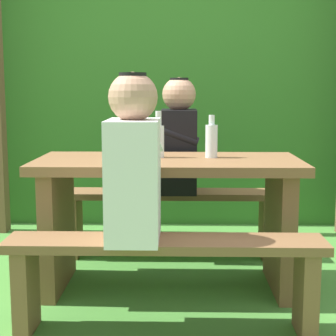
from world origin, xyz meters
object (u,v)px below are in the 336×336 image
bench_far (170,209)px  person_black_coat (179,140)px  picnic_table (168,200)px  drinking_glass (123,151)px  bottle_left (211,140)px  bench_near (165,266)px  bottle_right (158,139)px  person_white_shirt (134,164)px

bench_far → person_black_coat: size_ratio=1.95×
picnic_table → drinking_glass: bearing=-172.5°
bottle_left → bench_near: bearing=-110.6°
bench_far → drinking_glass: size_ratio=15.52×
bottle_right → person_white_shirt: bearing=-97.7°
person_white_shirt → bottle_left: 0.72m
bench_far → bottle_right: bottle_right is taller
picnic_table → person_white_shirt: size_ratio=1.95×
bottle_left → bottle_right: 0.29m
picnic_table → bottle_left: size_ratio=6.10×
person_black_coat → bottle_left: size_ratio=3.13×
person_white_shirt → bottle_left: person_white_shirt is taller
bottle_left → person_white_shirt: bearing=-120.9°
person_white_shirt → bottle_left: bearing=59.1°
bench_far → drinking_glass: 0.78m
bench_far → bottle_left: size_ratio=6.10×
bench_near → person_white_shirt: person_white_shirt is taller
person_black_coat → bench_far: bearing=176.6°
bottle_left → bottle_right: bottle_right is taller
picnic_table → bench_near: (0.00, -0.56, -0.18)m
person_white_shirt → person_black_coat: size_ratio=1.00×
picnic_table → bottle_left: 0.40m
person_white_shirt → bottle_right: bearing=82.3°
person_black_coat → person_white_shirt: bearing=-99.8°
bench_near → bench_far: same height
drinking_glass → bottle_left: size_ratio=0.39×
bench_far → person_black_coat: person_black_coat is taller
bench_near → bench_far: bearing=90.0°
picnic_table → bench_far: 0.59m
bench_near → drinking_glass: (-0.24, 0.53, 0.45)m
picnic_table → person_black_coat: bearing=84.2°
person_white_shirt → person_black_coat: same height
person_black_coat → bottle_right: (-0.11, -0.50, 0.05)m
person_white_shirt → bottle_right: size_ratio=2.87×
person_white_shirt → drinking_glass: size_ratio=7.98×
bench_near → person_black_coat: (0.06, 1.11, 0.45)m
person_white_shirt → drinking_glass: 0.53m
bench_far → person_white_shirt: size_ratio=1.95×
person_white_shirt → person_black_coat: 1.13m
bench_far → drinking_glass: bearing=-112.0°
bench_near → drinking_glass: size_ratio=15.52×
person_black_coat → bottle_left: 0.53m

